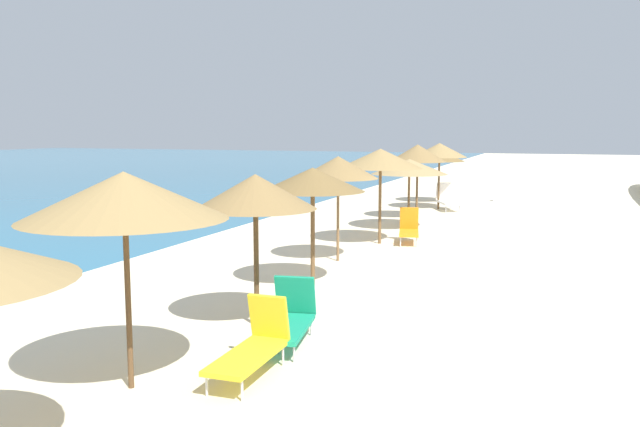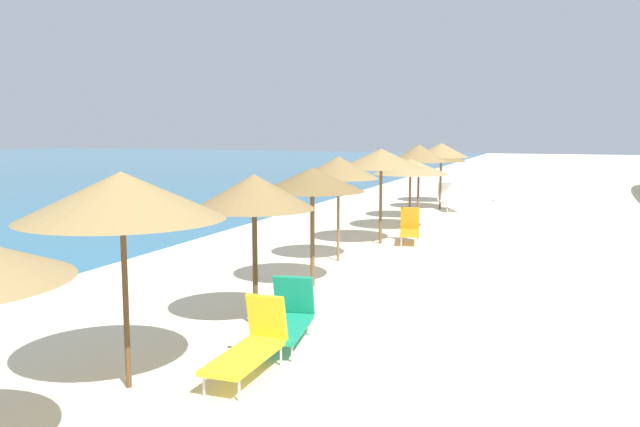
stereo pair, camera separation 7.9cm
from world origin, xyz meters
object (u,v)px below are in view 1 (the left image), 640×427
Objects in this scene: beach_umbrella_7 at (409,167)px; lounge_chair_2 at (288,319)px; beach_umbrella_3 at (255,192)px; beach_umbrella_9 at (440,150)px; beach_umbrella_4 at (313,180)px; beach_umbrella_6 at (380,159)px; beach_umbrella_10 at (440,155)px; lounge_chair_1 at (253,346)px; beach_umbrella_2 at (124,196)px; cooler_box at (500,198)px; beach_umbrella_5 at (338,168)px; beach_umbrella_8 at (418,153)px; lounge_chair_3 at (447,199)px; lounge_chair_0 at (409,228)px.

lounge_chair_2 is (-12.69, -0.92, -1.74)m from beach_umbrella_7.
beach_umbrella_9 is (17.99, 0.09, 0.17)m from beach_umbrella_3.
beach_umbrella_4 is 14.90m from beach_umbrella_9.
beach_umbrella_7 is (3.18, -0.16, -0.40)m from beach_umbrella_6.
beach_umbrella_9 reaches higher than beach_umbrella_10.
lounge_chair_1 is at bearing -176.98° from beach_umbrella_9.
beach_umbrella_3 is at bearing -6.43° from beach_umbrella_2.
beach_umbrella_7 is (8.92, -0.10, -0.19)m from beach_umbrella_4.
beach_umbrella_7 is at bearing -2.82° from beach_umbrella_6.
beach_umbrella_6 is 9.80m from lounge_chair_2.
beach_umbrella_10 is 3.61m from cooler_box.
beach_umbrella_5 is at bearing -87.74° from lounge_chair_2.
beach_umbrella_7 is 0.92× the size of beach_umbrella_8.
lounge_chair_3 is 3.10× the size of cooler_box.
beach_umbrella_2 is 21.03m from lounge_chair_3.
beach_umbrella_4 is at bearing 70.48° from lounge_chair_0.
lounge_chair_2 is at bearing -127.36° from beach_umbrella_3.
cooler_box is (4.11, -2.19, -2.35)m from beach_umbrella_9.
beach_umbrella_2 is 12.57m from lounge_chair_0.
beach_umbrella_4 is 8.92m from beach_umbrella_7.
lounge_chair_0 is 12.94m from cooler_box.
beach_umbrella_4 reaches higher than lounge_chair_1.
cooler_box is (25.21, -2.45, -2.39)m from beach_umbrella_2.
beach_umbrella_8 is 6.08m from beach_umbrella_10.
beach_umbrella_8 is 15.58m from lounge_chair_2.
lounge_chair_0 is at bearing 66.63° from lounge_chair_3.
beach_umbrella_5 is 14.88m from beach_umbrella_10.
beach_umbrella_9 is at bearing -0.66° from beach_umbrella_6.
beach_umbrella_9 is 9.01m from lounge_chair_0.
beach_umbrella_9 reaches higher than lounge_chair_3.
beach_umbrella_3 is 1.07× the size of beach_umbrella_10.
beach_umbrella_2 is 3.48m from lounge_chair_2.
lounge_chair_1 reaches higher than lounge_chair_2.
beach_umbrella_6 is (5.74, 0.05, 0.21)m from beach_umbrella_4.
beach_umbrella_5 is 8.81m from beach_umbrella_8.
lounge_chair_3 reaches higher than lounge_chair_0.
beach_umbrella_2 is at bearing 178.81° from beach_umbrella_7.
beach_umbrella_3 is 1.91× the size of lounge_chair_0.
beach_umbrella_5 is (2.81, 0.38, 0.10)m from beach_umbrella_4.
beach_umbrella_2 is 1.16× the size of beach_umbrella_10.
beach_umbrella_3 is 1.02× the size of beach_umbrella_4.
beach_umbrella_6 is at bearing -84.87° from lounge_chair_1.
beach_umbrella_3 is 3.03m from lounge_chair_1.
beach_umbrella_2 is 2.07× the size of lounge_chair_0.
lounge_chair_3 is at bearing -11.72° from beach_umbrella_8.
beach_umbrella_7 is 2.74m from beach_umbrella_8.
beach_umbrella_3 reaches higher than lounge_chair_2.
beach_umbrella_6 is 1.65× the size of lounge_chair_3.
beach_umbrella_4 is at bearing 2.61° from beach_umbrella_3.
cooler_box is at bearing -9.79° from beach_umbrella_6.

